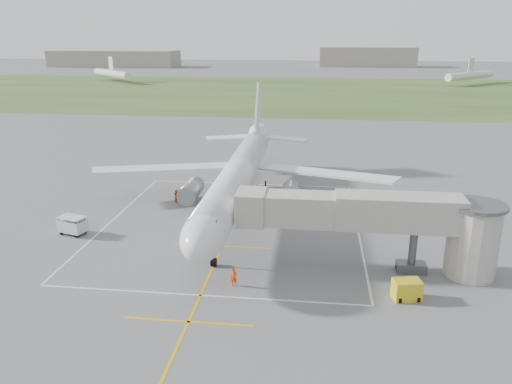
# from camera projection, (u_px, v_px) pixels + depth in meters

# --- Properties ---
(ground) EXTENTS (700.00, 700.00, 0.00)m
(ground) POSITION_uv_depth(u_px,v_px,m) (238.00, 213.00, 60.11)
(ground) COLOR #515254
(ground) RESTS_ON ground
(grass_strip) EXTENTS (700.00, 120.00, 0.02)m
(grass_strip) POSITION_uv_depth(u_px,v_px,m) (292.00, 92.00, 183.03)
(grass_strip) COLOR #2F4C21
(grass_strip) RESTS_ON ground
(apron_markings) EXTENTS (28.20, 60.00, 0.01)m
(apron_markings) POSITION_uv_depth(u_px,v_px,m) (230.00, 231.00, 54.61)
(apron_markings) COLOR #CF9E0C
(apron_markings) RESTS_ON ground
(airliner) EXTENTS (38.93, 46.75, 13.52)m
(airliner) POSITION_uv_depth(u_px,v_px,m) (238.00, 176.00, 59.48)
(airliner) COLOR silver
(airliner) RESTS_ON ground
(jet_bridge) EXTENTS (23.40, 5.00, 7.20)m
(jet_bridge) POSITION_uv_depth(u_px,v_px,m) (389.00, 222.00, 44.11)
(jet_bridge) COLOR #AAA299
(jet_bridge) RESTS_ON ground
(gpu_unit) EXTENTS (2.44, 1.92, 1.64)m
(gpu_unit) POSITION_uv_depth(u_px,v_px,m) (407.00, 290.00, 40.44)
(gpu_unit) COLOR gold
(gpu_unit) RESTS_ON ground
(baggage_cart) EXTENTS (3.20, 2.43, 1.98)m
(baggage_cart) POSITION_uv_depth(u_px,v_px,m) (72.00, 225.00, 53.45)
(baggage_cart) COLOR silver
(baggage_cart) RESTS_ON ground
(ramp_worker_nose) EXTENTS (0.61, 0.41, 1.67)m
(ramp_worker_nose) POSITION_uv_depth(u_px,v_px,m) (234.00, 277.00, 42.52)
(ramp_worker_nose) COLOR #F94707
(ramp_worker_nose) RESTS_ON ground
(ramp_worker_wing) EXTENTS (0.96, 1.00, 1.62)m
(ramp_worker_wing) POSITION_uv_depth(u_px,v_px,m) (177.00, 196.00, 63.74)
(ramp_worker_wing) COLOR #FF4508
(ramp_worker_wing) RESTS_ON ground
(distant_hangars) EXTENTS (345.00, 49.00, 12.00)m
(distant_hangars) POSITION_uv_depth(u_px,v_px,m) (278.00, 59.00, 311.13)
(distant_hangars) COLOR gray
(distant_hangars) RESTS_ON ground
(distant_aircraft) EXTENTS (178.25, 32.51, 8.85)m
(distant_aircraft) POSITION_uv_depth(u_px,v_px,m) (287.00, 75.00, 213.56)
(distant_aircraft) COLOR silver
(distant_aircraft) RESTS_ON ground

